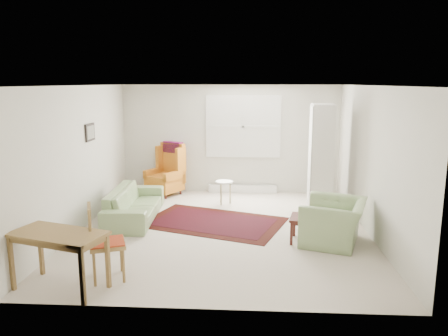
# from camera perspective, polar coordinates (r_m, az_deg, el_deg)

# --- Properties ---
(room) EXTENTS (5.04, 5.54, 2.51)m
(room) POSITION_cam_1_polar(r_m,az_deg,el_deg) (7.65, 0.10, 1.39)
(room) COLOR beige
(room) RESTS_ON ground
(rug) EXTENTS (2.87, 2.33, 0.02)m
(rug) POSITION_cam_1_polar(r_m,az_deg,el_deg) (8.15, -1.40, -7.02)
(rug) COLOR black
(rug) RESTS_ON ground
(sofa) EXTENTS (0.87, 2.06, 0.82)m
(sofa) POSITION_cam_1_polar(r_m,az_deg,el_deg) (8.43, -11.63, -3.83)
(sofa) COLOR #849E69
(sofa) RESTS_ON ground
(armchair) EXTENTS (1.23, 1.32, 0.84)m
(armchair) POSITION_cam_1_polar(r_m,az_deg,el_deg) (7.25, 14.14, -6.31)
(armchair) COLOR #849E69
(armchair) RESTS_ON ground
(wingback_chair) EXTENTS (0.97, 0.99, 1.20)m
(wingback_chair) POSITION_cam_1_polar(r_m,az_deg,el_deg) (10.05, -7.81, -0.15)
(wingback_chair) COLOR orange
(wingback_chair) RESTS_ON ground
(coffee_table) EXTENTS (0.61, 0.61, 0.42)m
(coffee_table) POSITION_cam_1_polar(r_m,az_deg,el_deg) (7.27, 10.69, -7.87)
(coffee_table) COLOR #461A15
(coffee_table) RESTS_ON ground
(stool) EXTENTS (0.40, 0.40, 0.50)m
(stool) POSITION_cam_1_polar(r_m,az_deg,el_deg) (9.32, 0.01, -3.18)
(stool) COLOR white
(stool) RESTS_ON ground
(cabinet) EXTENTS (0.50, 0.88, 2.13)m
(cabinet) POSITION_cam_1_polar(r_m,az_deg,el_deg) (8.99, 12.60, 1.35)
(cabinet) COLOR white
(cabinet) RESTS_ON ground
(desk) EXTENTS (1.29, 0.91, 0.74)m
(desk) POSITION_cam_1_polar(r_m,az_deg,el_deg) (5.91, -20.65, -11.28)
(desk) COLOR olive
(desk) RESTS_ON ground
(desk_chair) EXTENTS (0.57, 0.57, 1.02)m
(desk_chair) POSITION_cam_1_polar(r_m,az_deg,el_deg) (5.96, -15.00, -9.31)
(desk_chair) COLOR olive
(desk_chair) RESTS_ON ground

